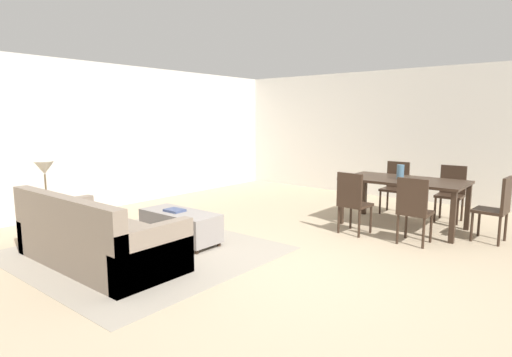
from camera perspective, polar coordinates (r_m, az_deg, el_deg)
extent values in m
plane|color=tan|center=(4.85, 3.78, -12.27)|extent=(10.80, 10.80, 0.00)
cube|color=silver|center=(9.10, 22.48, 5.52)|extent=(9.00, 0.12, 2.70)
cube|color=silver|center=(8.27, -20.38, 5.40)|extent=(0.12, 11.00, 2.70)
cube|color=gray|center=(5.60, -15.21, -9.63)|extent=(3.00, 2.80, 0.01)
cube|color=gray|center=(5.31, -20.69, -8.56)|extent=(2.20, 0.98, 0.42)
cube|color=gray|center=(5.02, -24.99, -4.71)|extent=(2.20, 0.16, 0.44)
cube|color=gray|center=(6.17, -25.62, -5.54)|extent=(0.14, 0.98, 0.62)
cube|color=gray|center=(4.45, -13.91, -10.18)|extent=(0.14, 0.98, 0.62)
cube|color=slate|center=(5.52, -24.61, -4.08)|extent=(0.34, 0.11, 0.34)
cube|color=silver|center=(4.77, -19.98, -5.75)|extent=(0.33, 0.12, 0.34)
cube|color=gray|center=(5.81, -10.40, -6.31)|extent=(1.18, 0.50, 0.38)
cylinder|color=#332319|center=(6.39, -12.14, -7.02)|extent=(0.05, 0.05, 0.06)
cylinder|color=#332319|center=(5.62, -5.14, -9.01)|extent=(0.05, 0.05, 0.06)
cylinder|color=#332319|center=(6.16, -15.08, -7.72)|extent=(0.05, 0.05, 0.06)
cylinder|color=#332319|center=(5.36, -8.18, -9.96)|extent=(0.05, 0.05, 0.06)
cube|color=brown|center=(6.46, -26.89, -2.63)|extent=(0.40, 0.40, 0.03)
cylinder|color=brown|center=(6.74, -26.00, -4.70)|extent=(0.04, 0.04, 0.56)
cylinder|color=brown|center=(6.44, -24.71, -5.20)|extent=(0.04, 0.04, 0.56)
cylinder|color=brown|center=(6.61, -28.67, -5.13)|extent=(0.04, 0.04, 0.56)
cylinder|color=brown|center=(6.30, -27.49, -5.67)|extent=(0.04, 0.04, 0.56)
cylinder|color=brown|center=(6.46, -26.91, -2.39)|extent=(0.16, 0.16, 0.02)
cylinder|color=brown|center=(6.43, -27.01, -0.88)|extent=(0.02, 0.02, 0.32)
cone|color=beige|center=(6.40, -27.16, 1.33)|extent=(0.26, 0.26, 0.18)
cube|color=#332319|center=(6.83, 19.73, -0.24)|extent=(1.80, 0.99, 0.04)
cube|color=#332319|center=(7.60, 14.71, -2.09)|extent=(0.07, 0.07, 0.72)
cube|color=#332319|center=(7.09, 27.17, -3.50)|extent=(0.07, 0.07, 0.72)
cube|color=#332319|center=(6.83, 11.67, -3.17)|extent=(0.07, 0.07, 0.72)
cube|color=#332319|center=(6.26, 25.49, -4.88)|extent=(0.07, 0.07, 0.72)
cube|color=#332319|center=(6.31, 13.53, -3.53)|extent=(0.43, 0.43, 0.04)
cube|color=#332319|center=(6.11, 12.76, -1.46)|extent=(0.40, 0.07, 0.47)
cylinder|color=#332319|center=(6.58, 12.92, -5.02)|extent=(0.04, 0.04, 0.41)
cylinder|color=#332319|center=(6.42, 15.54, -5.45)|extent=(0.04, 0.04, 0.41)
cylinder|color=#332319|center=(6.30, 11.33, -5.58)|extent=(0.04, 0.04, 0.41)
cylinder|color=#332319|center=(6.13, 14.03, -6.05)|extent=(0.04, 0.04, 0.41)
cube|color=#332319|center=(6.04, 21.10, -4.40)|extent=(0.41, 0.41, 0.04)
cube|color=#332319|center=(5.82, 20.71, -2.28)|extent=(0.40, 0.05, 0.47)
cylinder|color=#332319|center=(6.30, 19.98, -5.93)|extent=(0.04, 0.04, 0.41)
cylinder|color=#332319|center=(6.20, 22.97, -6.31)|extent=(0.04, 0.04, 0.41)
cylinder|color=#332319|center=(5.98, 18.94, -6.62)|extent=(0.04, 0.04, 0.41)
cylinder|color=#332319|center=(5.89, 22.08, -7.03)|extent=(0.04, 0.04, 0.41)
cube|color=#332319|center=(7.79, 18.44, -1.48)|extent=(0.40, 0.40, 0.04)
cube|color=#332319|center=(7.92, 18.99, 0.52)|extent=(0.40, 0.04, 0.47)
cylinder|color=#332319|center=(7.61, 19.09, -3.45)|extent=(0.04, 0.04, 0.41)
cylinder|color=#332319|center=(7.73, 16.73, -3.16)|extent=(0.04, 0.04, 0.41)
cylinder|color=#332319|center=(7.93, 19.95, -3.04)|extent=(0.04, 0.04, 0.41)
cylinder|color=#332319|center=(8.04, 17.67, -2.77)|extent=(0.04, 0.04, 0.41)
cube|color=#332319|center=(7.51, 25.12, -2.20)|extent=(0.41, 0.41, 0.04)
cube|color=#332319|center=(7.65, 25.53, -0.11)|extent=(0.40, 0.05, 0.47)
cylinder|color=#332319|center=(7.36, 26.01, -4.25)|extent=(0.04, 0.04, 0.41)
cylinder|color=#332319|center=(7.43, 23.44, -3.98)|extent=(0.04, 0.04, 0.41)
cylinder|color=#332319|center=(7.68, 26.53, -3.78)|extent=(0.04, 0.04, 0.41)
cylinder|color=#332319|center=(7.75, 24.07, -3.52)|extent=(0.04, 0.04, 0.41)
cube|color=#332319|center=(6.58, 29.56, -3.91)|extent=(0.43, 0.43, 0.04)
cube|color=#332319|center=(6.50, 31.26, -1.89)|extent=(0.07, 0.40, 0.47)
cylinder|color=#332319|center=(6.51, 27.60, -5.93)|extent=(0.04, 0.04, 0.41)
cylinder|color=#332319|center=(6.83, 28.38, -5.35)|extent=(0.04, 0.04, 0.41)
cylinder|color=#332319|center=(6.43, 30.52, -6.31)|extent=(0.04, 0.04, 0.41)
cylinder|color=#332319|center=(6.76, 31.17, -5.69)|extent=(0.04, 0.04, 0.41)
cylinder|color=slate|center=(6.81, 19.28, 0.87)|extent=(0.11, 0.11, 0.22)
cube|color=#3F4C72|center=(5.78, -11.15, -4.32)|extent=(0.27, 0.21, 0.03)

